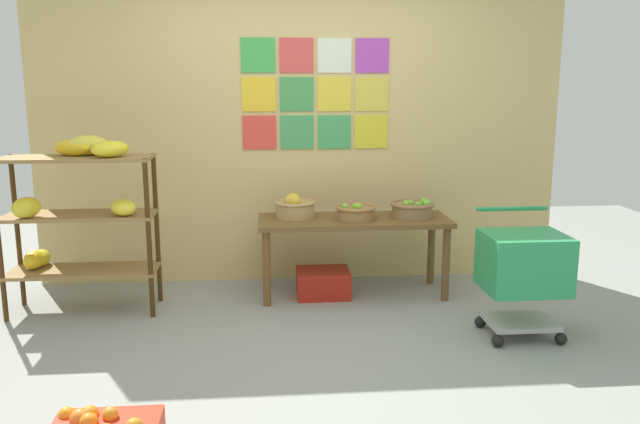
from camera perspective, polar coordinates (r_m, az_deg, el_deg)
name	(u,v)px	position (r m, az deg, el deg)	size (l,w,h in m)	color
ground	(317,355)	(4.08, -0.23, -12.66)	(9.22, 9.22, 0.00)	gray
back_wall_with_art	(301,118)	(5.37, -1.69, 8.40)	(4.40, 0.07, 2.76)	tan
banana_shelf_unit	(78,202)	(4.91, -20.86, 0.82)	(1.06, 0.49, 1.30)	#40270D
display_table	(354,228)	(5.04, 3.04, -1.47)	(1.50, 0.56, 0.62)	brown
fruit_basket_right	(294,206)	(5.04, -2.31, 0.50)	(0.34, 0.34, 0.20)	tan
fruit_basket_left	(355,212)	(4.97, 3.19, 0.04)	(0.32, 0.32, 0.14)	olive
fruit_basket_back_left	(412,209)	(5.10, 8.29, 0.31)	(0.35, 0.35, 0.15)	olive
produce_crate_under_table	(323,283)	(5.09, 0.27, -6.38)	(0.42, 0.32, 0.21)	#A91F13
shopping_cart	(523,266)	(4.41, 17.76, -4.67)	(0.52, 0.48, 0.84)	black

